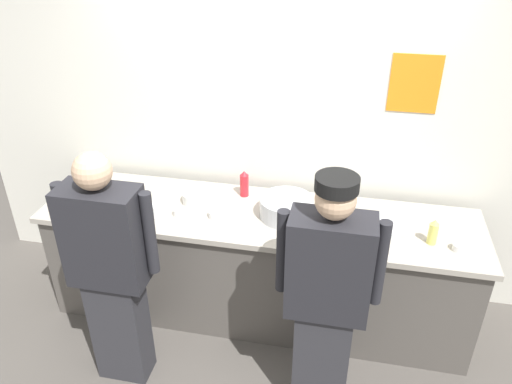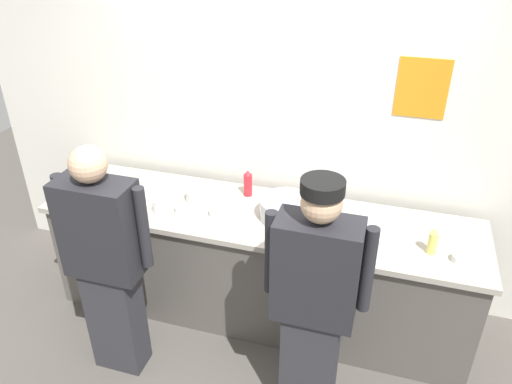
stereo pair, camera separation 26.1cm
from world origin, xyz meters
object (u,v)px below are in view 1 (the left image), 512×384
Objects in this scene: plate_stack_rear at (196,197)px; ramekin_yellow_sauce at (440,225)px; chef_center at (327,297)px; plate_stack_front at (125,206)px; ramekin_orange_sauce at (180,212)px; ramekin_green_sauce at (216,214)px; squeeze_bottle_secondary at (433,232)px; mixing_bowl_steel at (286,207)px; squeeze_bottle_spare at (91,175)px; deli_cup at (157,211)px; chefs_knife at (113,192)px; sheet_tray at (372,224)px; squeeze_bottle_primary at (244,184)px; chef_near_left at (110,269)px; ramekin_red_sauce at (459,247)px.

plate_stack_rear reaches higher than ramekin_yellow_sauce.
chef_center reaches higher than plate_stack_front.
ramekin_green_sauce is at bearing 5.50° from ramekin_orange_sauce.
ramekin_green_sauce is at bearing 179.31° from squeeze_bottle_secondary.
mixing_bowl_steel is 2.05× the size of squeeze_bottle_secondary.
deli_cup is (0.66, -0.32, -0.04)m from squeeze_bottle_spare.
squeeze_bottle_secondary is 1.01× the size of squeeze_bottle_spare.
plate_stack_front is 0.29m from chefs_knife.
sheet_tray is at bearing -1.79° from chefs_knife.
mixing_bowl_steel is at bearing -176.18° from ramekin_yellow_sauce.
plate_stack_front is 0.25m from deli_cup.
chef_center is 9.19× the size of squeeze_bottle_spare.
plate_stack_rear is 0.31m from deli_cup.
squeeze_bottle_primary reaches higher than ramekin_orange_sauce.
sheet_tray is 2.01× the size of squeeze_bottle_primary.
ramekin_yellow_sauce is (1.76, 0.20, -0.01)m from ramekin_orange_sauce.
squeeze_bottle_primary is (0.32, 0.17, 0.06)m from plate_stack_rear.
plate_stack_rear is 2.05× the size of ramekin_orange_sauce.
plate_stack_rear is 0.19m from ramekin_orange_sauce.
chef_near_left is 4.45× the size of mixing_bowl_steel.
ramekin_orange_sauce is 0.34× the size of chefs_knife.
ramekin_yellow_sauce is (1.03, 0.07, -0.05)m from mixing_bowl_steel.
plate_stack_rear is at bearing -151.94° from squeeze_bottle_primary.
plate_stack_front is 1.22× the size of plate_stack_rear.
ramekin_orange_sauce is at bearing 2.60° from plate_stack_front.
mixing_bowl_steel reaches higher than chefs_knife.
chef_near_left is 0.81m from ramekin_green_sauce.
chef_near_left is 15.60× the size of ramekin_yellow_sauce.
ramekin_orange_sauce is (0.22, 0.63, 0.05)m from chef_near_left.
squeeze_bottle_secondary reaches higher than plate_stack_rear.
ramekin_green_sauce is (0.25, 0.02, 0.00)m from ramekin_orange_sauce.
chefs_knife is (-2.28, 0.19, -0.08)m from squeeze_bottle_secondary.
deli_cup is (0.25, -0.03, 0.01)m from plate_stack_front.
chef_near_left is at bearing -179.34° from chef_center.
chef_center reaches higher than deli_cup.
squeeze_bottle_primary is 0.74× the size of chefs_knife.
ramekin_orange_sauce is (-0.73, -0.13, -0.04)m from mixing_bowl_steel.
squeeze_bottle_primary is 1.35m from squeeze_bottle_secondary.
squeeze_bottle_secondary is 1.83m from deli_cup.
plate_stack_rear is 0.37m from squeeze_bottle_primary.
squeeze_bottle_primary is at bearing 164.97° from ramekin_red_sauce.
ramekin_orange_sauce is (0.40, 0.02, -0.01)m from plate_stack_front.
plate_stack_front is 2.16m from ramekin_yellow_sauce.
squeeze_bottle_spare is at bearing 161.42° from ramekin_orange_sauce.
deli_cup is at bearing -25.87° from squeeze_bottle_spare.
squeeze_bottle_primary is 1.95× the size of ramekin_yellow_sauce.
squeeze_bottle_primary is 2.39× the size of ramekin_red_sauce.
plate_stack_rear is 0.52× the size of mixing_bowl_steel.
sheet_tray is at bearing 72.05° from chef_center.
plate_stack_rear is 0.87m from squeeze_bottle_spare.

